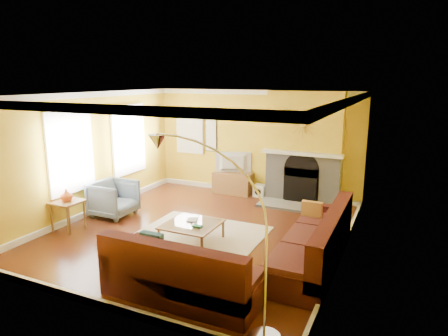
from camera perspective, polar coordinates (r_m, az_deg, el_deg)
The scene contains 27 objects.
floor at distance 8.10m, azimuth -3.31°, elevation -9.05°, with size 5.50×6.00×0.02m, color #602B14.
ceiling at distance 7.52m, azimuth -3.58°, elevation 10.56°, with size 5.50×6.00×0.02m, color white.
wall_back at distance 10.40m, azimuth 4.43°, elevation 3.62°, with size 5.50×0.02×2.70m, color gold.
wall_front at distance 5.33m, azimuth -18.96°, elevation -5.94°, with size 5.50×0.02×2.70m, color gold.
wall_left at distance 9.30m, azimuth -18.61°, elevation 1.90°, with size 0.02×6.00×2.70m, color gold.
wall_right at distance 6.87m, azimuth 17.33°, elevation -1.70°, with size 0.02×6.00×2.70m, color gold.
baseboard at distance 8.07m, azimuth -3.31°, elevation -8.59°, with size 5.50×6.00×0.12m, color white, non-canonical shape.
crown_molding at distance 7.53m, azimuth -3.57°, elevation 10.03°, with size 5.50×6.00×0.12m, color white, non-canonical shape.
window_left_near at distance 10.22m, azimuth -13.53°, elevation 4.00°, with size 0.06×1.22×1.72m, color white.
window_left_far at distance 8.83m, azimuth -21.14°, elevation 2.15°, with size 0.06×1.22×1.72m, color white.
window_back at distance 11.12m, azimuth -4.89°, elevation 5.25°, with size 0.82×0.06×1.22m, color white.
wall_art at distance 10.82m, azimuth -1.86°, elevation 5.35°, with size 0.34×0.04×1.14m, color white.
fireplace at distance 9.81m, azimuth 11.41°, elevation 2.86°, with size 1.80×0.40×2.70m, color gray, non-canonical shape.
mantel at distance 9.60m, azimuth 11.04°, elevation 2.05°, with size 1.92×0.22×0.08m, color white.
hearth at distance 9.61m, azimuth 10.28°, elevation -5.42°, with size 1.80×0.70×0.06m, color gray.
sunburst at distance 9.51m, azimuth 11.24°, elevation 6.21°, with size 0.70×0.04×0.70m, color olive, non-canonical shape.
rug at distance 7.97m, azimuth -3.23°, elevation -9.27°, with size 2.40×1.80×0.02m, color beige.
sectional_sofa at distance 6.68m, azimuth 2.93°, elevation -9.67°, with size 2.93×3.63×0.90m, color #471916, non-canonical shape.
coffee_table at distance 7.52m, azimuth -4.60°, elevation -9.19°, with size 0.97×0.97×0.38m, color white, non-canonical shape.
media_console at distance 10.55m, azimuth 1.27°, elevation -2.15°, with size 1.02×0.46×0.56m, color olive.
tv at distance 10.42m, azimuth 1.29°, elevation 0.78°, with size 0.94×0.12×0.54m, color black.
subwoofer at distance 10.36m, azimuth 5.15°, elevation -3.24°, with size 0.30×0.30×0.30m, color white.
armchair at distance 9.15m, azimuth -15.47°, elevation -4.23°, with size 0.84×0.87×0.79m, color slate.
side_table at distance 8.65m, azimuth -21.36°, elevation -6.31°, with size 0.54×0.54×0.60m, color olive, non-canonical shape.
vase at distance 8.53m, azimuth -21.59°, elevation -3.63°, with size 0.23×0.23×0.24m, color #D8591E.
book at distance 7.59m, azimuth -5.23°, elevation -7.33°, with size 0.19×0.25×0.02m, color white.
arc_lamp at distance 4.72m, azimuth -1.38°, elevation -10.01°, with size 1.47×0.36×2.34m, color silver, non-canonical shape.
Camera 1 is at (3.57, -6.62, 3.00)m, focal length 32.00 mm.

